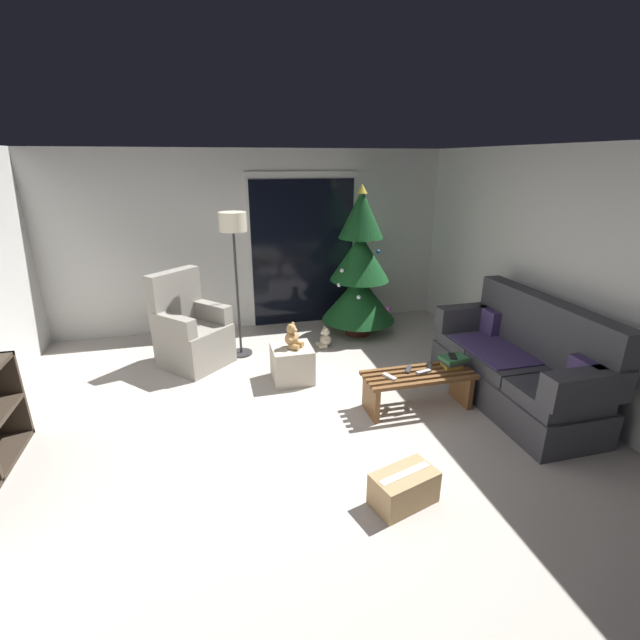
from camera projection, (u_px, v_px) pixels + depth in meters
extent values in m
plane|color=#BCB2A8|center=(296.00, 439.00, 3.95)|extent=(7.00, 7.00, 0.00)
cube|color=silver|center=(252.00, 241.00, 6.31)|extent=(5.72, 0.12, 2.50)
cube|color=silver|center=(590.00, 283.00, 4.18)|extent=(0.12, 6.00, 2.50)
cube|color=silver|center=(303.00, 250.00, 6.46)|extent=(1.60, 0.02, 2.20)
cube|color=black|center=(303.00, 254.00, 6.46)|extent=(1.50, 0.02, 2.10)
cube|color=#3D3D42|center=(510.00, 386.00, 4.51)|extent=(0.76, 1.90, 0.34)
cube|color=#3D3D42|center=(557.00, 396.00, 3.85)|extent=(0.68, 0.60, 0.14)
cube|color=#3D3D42|center=(511.00, 365.00, 4.42)|extent=(0.68, 0.60, 0.14)
cube|color=#3D3D42|center=(476.00, 342.00, 4.98)|extent=(0.68, 0.60, 0.14)
cube|color=#3D3D42|center=(545.00, 328.00, 4.37)|extent=(0.20, 1.90, 0.60)
cube|color=#3D3D42|center=(586.00, 388.00, 3.56)|extent=(0.76, 0.20, 0.28)
cube|color=#3D3D42|center=(468.00, 317.00, 5.14)|extent=(0.76, 0.20, 0.28)
cube|color=#47386B|center=(496.00, 349.00, 4.62)|extent=(0.60, 0.90, 0.02)
cube|color=#47386B|center=(586.00, 376.00, 3.75)|extent=(0.12, 0.32, 0.28)
cube|color=#47386B|center=(489.00, 321.00, 5.03)|extent=(0.12, 0.32, 0.28)
cube|color=brown|center=(427.00, 383.00, 4.16)|extent=(1.10, 0.05, 0.04)
cube|color=brown|center=(423.00, 379.00, 4.25)|extent=(1.10, 0.05, 0.04)
cube|color=brown|center=(419.00, 375.00, 4.33)|extent=(1.10, 0.05, 0.04)
cube|color=brown|center=(415.00, 371.00, 4.41)|extent=(1.10, 0.05, 0.04)
cube|color=brown|center=(411.00, 367.00, 4.49)|extent=(1.10, 0.05, 0.04)
cube|color=brown|center=(371.00, 398.00, 4.28)|extent=(0.05, 0.36, 0.35)
cube|color=brown|center=(461.00, 386.00, 4.50)|extent=(0.05, 0.36, 0.35)
cube|color=#ADADB2|center=(424.00, 372.00, 4.32)|extent=(0.16, 0.07, 0.02)
cube|color=silver|center=(390.00, 377.00, 4.23)|extent=(0.10, 0.16, 0.02)
cube|color=#333338|center=(408.00, 369.00, 4.37)|extent=(0.12, 0.15, 0.02)
cube|color=black|center=(429.00, 366.00, 4.44)|extent=(0.11, 0.16, 0.02)
cube|color=#B79333|center=(452.00, 365.00, 4.45)|extent=(0.19, 0.15, 0.03)
cube|color=#4C4C51|center=(454.00, 362.00, 4.44)|extent=(0.22, 0.18, 0.04)
cube|color=#337042|center=(454.00, 358.00, 4.42)|extent=(0.27, 0.22, 0.04)
cube|color=black|center=(453.00, 356.00, 4.41)|extent=(0.11, 0.16, 0.01)
cylinder|color=#4C1E19|center=(358.00, 330.00, 6.33)|extent=(0.36, 0.36, 0.10)
cylinder|color=brown|center=(358.00, 323.00, 6.29)|extent=(0.08, 0.08, 0.12)
cone|color=#14471E|center=(359.00, 298.00, 6.17)|extent=(1.03, 1.03, 0.63)
cone|color=#14471E|center=(360.00, 257.00, 5.97)|extent=(0.81, 0.81, 0.63)
cone|color=#14471E|center=(361.00, 214.00, 5.77)|extent=(0.60, 0.60, 0.63)
sphere|color=blue|center=(378.00, 252.00, 6.09)|extent=(0.06, 0.06, 0.06)
sphere|color=white|center=(365.00, 299.00, 6.67)|extent=(0.06, 0.06, 0.06)
sphere|color=gold|center=(346.00, 231.00, 5.78)|extent=(0.06, 0.06, 0.06)
sphere|color=#B233A5|center=(351.00, 235.00, 5.69)|extent=(0.06, 0.06, 0.06)
sphere|color=gold|center=(362.00, 236.00, 5.65)|extent=(0.06, 0.06, 0.06)
sphere|color=#B233A5|center=(388.00, 309.00, 5.93)|extent=(0.06, 0.06, 0.06)
sphere|color=white|center=(342.00, 271.00, 5.80)|extent=(0.06, 0.06, 0.06)
sphere|color=white|center=(339.00, 285.00, 5.84)|extent=(0.06, 0.06, 0.06)
sphere|color=gold|center=(343.00, 264.00, 6.28)|extent=(0.06, 0.06, 0.06)
sphere|color=red|center=(373.00, 240.00, 5.70)|extent=(0.06, 0.06, 0.06)
sphere|color=white|center=(359.00, 297.00, 5.73)|extent=(0.06, 0.06, 0.06)
cone|color=#EAD14C|center=(362.00, 188.00, 5.66)|extent=(0.14, 0.14, 0.12)
cube|color=gray|center=(196.00, 352.00, 5.34)|extent=(0.96, 0.96, 0.31)
cube|color=gray|center=(194.00, 334.00, 5.25)|extent=(0.96, 0.96, 0.18)
cube|color=gray|center=(175.00, 297.00, 5.25)|extent=(0.61, 0.58, 0.64)
cube|color=gray|center=(211.00, 312.00, 5.40)|extent=(0.50, 0.52, 0.22)
cube|color=gray|center=(174.00, 325.00, 4.95)|extent=(0.50, 0.52, 0.22)
cylinder|color=#2D2D30|center=(241.00, 353.00, 5.67)|extent=(0.28, 0.28, 0.02)
cylinder|color=#2D2D30|center=(238.00, 294.00, 5.40)|extent=(0.03, 0.03, 1.55)
cylinder|color=beige|center=(233.00, 222.00, 5.10)|extent=(0.32, 0.32, 0.22)
cube|color=beige|center=(292.00, 364.00, 4.94)|extent=(0.44, 0.44, 0.40)
cylinder|color=tan|center=(299.00, 344.00, 4.88)|extent=(0.13, 0.12, 0.06)
cylinder|color=tan|center=(294.00, 347.00, 4.80)|extent=(0.13, 0.12, 0.06)
sphere|color=tan|center=(292.00, 339.00, 4.84)|extent=(0.15, 0.15, 0.15)
sphere|color=tan|center=(291.00, 329.00, 4.80)|extent=(0.11, 0.11, 0.11)
sphere|color=tan|center=(295.00, 330.00, 4.79)|extent=(0.04, 0.04, 0.04)
sphere|color=tan|center=(293.00, 324.00, 4.82)|extent=(0.04, 0.04, 0.04)
sphere|color=tan|center=(290.00, 326.00, 4.75)|extent=(0.04, 0.04, 0.04)
sphere|color=tan|center=(296.00, 336.00, 4.89)|extent=(0.06, 0.06, 0.06)
sphere|color=tan|center=(290.00, 341.00, 4.77)|extent=(0.06, 0.06, 0.06)
cylinder|color=beige|center=(323.00, 347.00, 5.81)|extent=(0.12, 0.08, 0.06)
cylinder|color=beige|center=(320.00, 344.00, 5.90)|extent=(0.12, 0.08, 0.06)
sphere|color=beige|center=(326.00, 340.00, 5.85)|extent=(0.15, 0.15, 0.15)
sphere|color=beige|center=(326.00, 332.00, 5.81)|extent=(0.11, 0.11, 0.11)
sphere|color=#F4E5C1|center=(322.00, 333.00, 5.80)|extent=(0.04, 0.04, 0.04)
sphere|color=beige|center=(327.00, 329.00, 5.76)|extent=(0.04, 0.04, 0.04)
sphere|color=beige|center=(325.00, 327.00, 5.83)|extent=(0.04, 0.04, 0.04)
sphere|color=beige|center=(326.00, 341.00, 5.78)|extent=(0.06, 0.06, 0.06)
sphere|color=beige|center=(322.00, 338.00, 5.90)|extent=(0.06, 0.06, 0.06)
cube|color=tan|center=(404.00, 488.00, 3.18)|extent=(0.52, 0.39, 0.25)
cube|color=beige|center=(405.00, 473.00, 3.13)|extent=(0.43, 0.18, 0.00)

